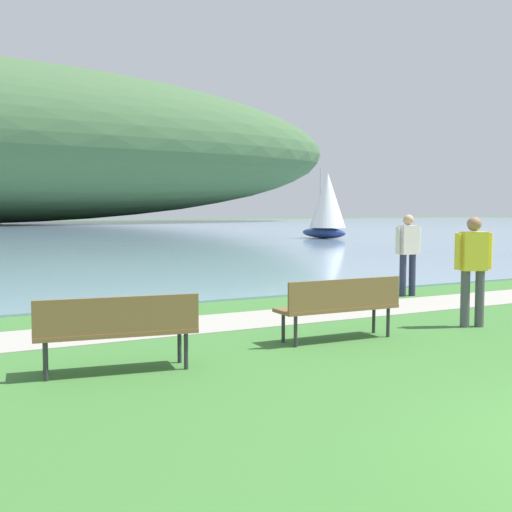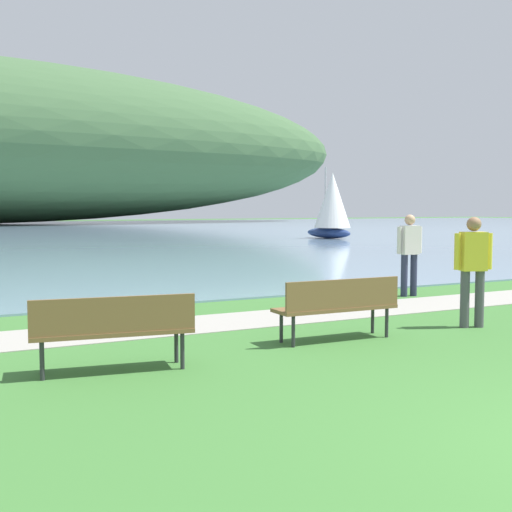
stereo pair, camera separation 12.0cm
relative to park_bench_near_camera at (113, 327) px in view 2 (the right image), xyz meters
The scene contains 6 objects.
shoreline_path 3.99m from the park_bench_near_camera, 37.03° to the left, with size 60.00×1.50×0.01m, color #A39E93.
park_bench_near_camera is the anchor object (origin of this frame).
park_bench_further_along 3.25m from the park_bench_near_camera, ahead, with size 1.81×0.52×0.88m.
person_at_shoreline 7.99m from the park_bench_near_camera, 25.72° to the left, with size 0.61×0.25×1.71m.
person_on_the_grass 5.70m from the park_bench_near_camera, ahead, with size 0.58×0.34×1.71m.
sailboat_mid_bay 32.23m from the park_bench_near_camera, 51.80° to the left, with size 2.46×3.75×4.28m.
Camera 2 is at (-5.04, -2.52, 1.85)m, focal length 45.77 mm.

